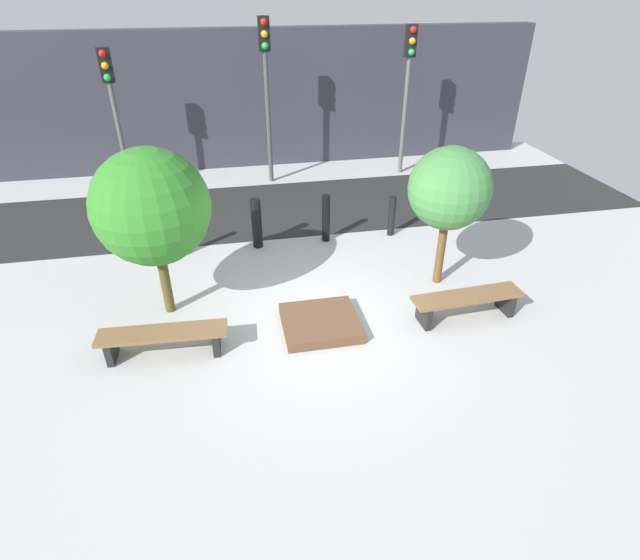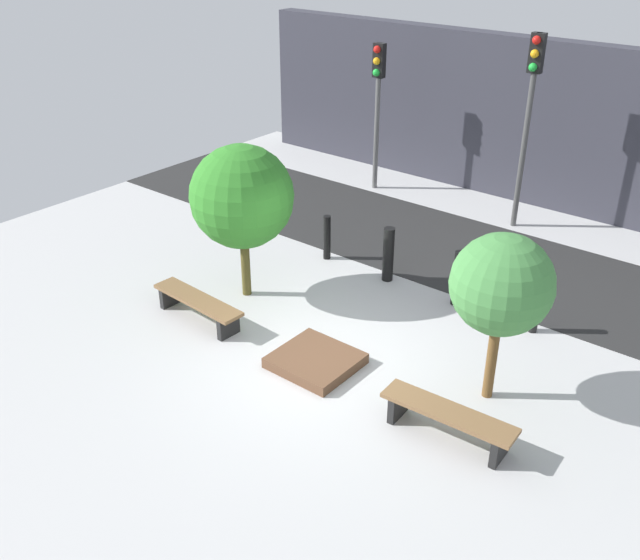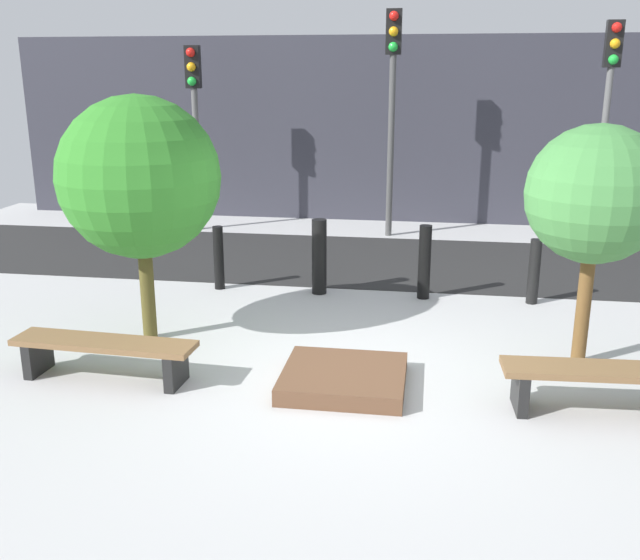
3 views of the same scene
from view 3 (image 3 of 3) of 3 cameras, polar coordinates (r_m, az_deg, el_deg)
The scene contains 15 objects.
ground_plane at distance 7.33m, azimuth 2.02°, elevation -8.13°, with size 18.00×18.00×0.00m, color #B7B7B7.
road_strip at distance 11.92m, azimuth 4.88°, elevation 1.55°, with size 18.00×3.36×0.01m, color #272727.
building_facade at distance 15.18m, azimuth 6.08°, elevation 11.85°, with size 16.20×0.50×3.75m, color #33333D.
bench_left at distance 7.59m, azimuth -16.86°, elevation -5.43°, with size 1.92×0.52×0.42m.
bench_right at distance 7.07m, azimuth 21.85°, elevation -7.44°, with size 1.88×0.53×0.45m.
planter_bed at distance 7.19m, azimuth 1.92°, elevation -7.86°, with size 1.22×1.15×0.17m, color brown.
tree_behind_left_bench at distance 8.24m, azimuth -14.25°, elevation 7.91°, with size 1.81×1.81×2.81m.
tree_behind_right_bench at distance 7.77m, azimuth 21.18°, elevation 6.32°, with size 1.42×1.42×2.55m.
bollard_far_left at distance 10.35m, azimuth -8.11°, elevation 1.77°, with size 0.15×0.15×0.92m, color black.
bollard_left at distance 10.01m, azimuth -0.06°, elevation 1.87°, with size 0.21×0.21×1.07m, color black.
bollard_center at distance 9.90m, azimuth 8.36°, elevation 1.42°, with size 0.17×0.17×1.03m, color black.
bollard_right at distance 10.02m, azimuth 16.75°, elevation 0.65°, with size 0.15×0.15×0.89m, color black.
traffic_light_west at distance 14.23m, azimuth -10.01°, elevation 13.66°, with size 0.28×0.27×3.51m.
traffic_light_mid_west at distance 13.49m, azimuth 5.81°, elevation 15.31°, with size 0.28×0.27×4.11m.
traffic_light_mid_east at distance 13.80m, azimuth 22.07°, elevation 13.67°, with size 0.28×0.27×3.88m.
Camera 3 is at (0.78, -6.63, 3.03)m, focal length 40.00 mm.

